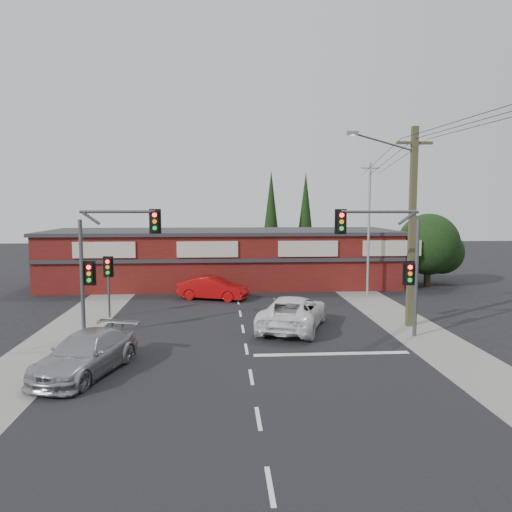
{
  "coord_description": "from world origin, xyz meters",
  "views": [
    {
      "loc": [
        -1.03,
        -21.37,
        6.19
      ],
      "look_at": [
        0.66,
        3.0,
        3.65
      ],
      "focal_mm": 35.0,
      "sensor_mm": 36.0,
      "label": 1
    }
  ],
  "objects": [
    {
      "name": "white_suv",
      "position": [
        2.51,
        2.88,
        0.82
      ],
      "size": [
        4.5,
        6.48,
        1.64
      ],
      "primitive_type": "imported",
      "rotation": [
        0.0,
        0.0,
        2.81
      ],
      "color": "white",
      "rests_on": "ground"
    },
    {
      "name": "verge_right",
      "position": [
        8.5,
        5.0,
        0.01
      ],
      "size": [
        3.0,
        70.0,
        0.02
      ],
      "primitive_type": "cube",
      "color": "gray",
      "rests_on": "ground"
    },
    {
      "name": "verge_left",
      "position": [
        -8.5,
        5.0,
        0.01
      ],
      "size": [
        3.0,
        70.0,
        0.02
      ],
      "primitive_type": "cube",
      "color": "gray",
      "rests_on": "ground"
    },
    {
      "name": "conifer_near",
      "position": [
        3.5,
        24.0,
        5.48
      ],
      "size": [
        1.8,
        1.8,
        9.25
      ],
      "color": "#2D2116",
      "rests_on": "ground"
    },
    {
      "name": "silver_suv",
      "position": [
        -6.01,
        -3.27,
        0.75
      ],
      "size": [
        3.55,
        5.55,
        1.5
      ],
      "primitive_type": "imported",
      "rotation": [
        0.0,
        0.0,
        -0.31
      ],
      "color": "#9EA0A3",
      "rests_on": "ground"
    },
    {
      "name": "red_sedan",
      "position": [
        -1.61,
        10.81,
        0.74
      ],
      "size": [
        4.74,
        2.95,
        1.47
      ],
      "primitive_type": "imported",
      "rotation": [
        0.0,
        0.0,
        1.23
      ],
      "color": "#AD0A0B",
      "rests_on": "ground"
    },
    {
      "name": "steel_pole",
      "position": [
        9.0,
        12.0,
        4.7
      ],
      "size": [
        1.2,
        0.16,
        9.0
      ],
      "color": "gray",
      "rests_on": "ground"
    },
    {
      "name": "tree_cluster",
      "position": [
        14.69,
        15.44,
        2.9
      ],
      "size": [
        5.9,
        5.1,
        5.5
      ],
      "color": "#2D2116",
      "rests_on": "ground"
    },
    {
      "name": "power_lines",
      "position": [
        8.47,
        -2.47,
        9.04
      ],
      "size": [
        2.01,
        29.0,
        1.22
      ],
      "color": "black",
      "rests_on": "ground"
    },
    {
      "name": "conifer_far",
      "position": [
        7.0,
        26.0,
        5.48
      ],
      "size": [
        1.8,
        1.8,
        9.25
      ],
      "color": "#2D2116",
      "rests_on": "ground"
    },
    {
      "name": "ground",
      "position": [
        0.0,
        0.0,
        0.0
      ],
      "size": [
        120.0,
        120.0,
        0.0
      ],
      "primitive_type": "plane",
      "color": "black",
      "rests_on": "ground"
    },
    {
      "name": "stop_line",
      "position": [
        3.5,
        -1.5,
        0.01
      ],
      "size": [
        6.5,
        0.35,
        0.01
      ],
      "primitive_type": "cube",
      "color": "silver",
      "rests_on": "ground"
    },
    {
      "name": "pedestal_signal",
      "position": [
        -7.2,
        6.01,
        2.41
      ],
      "size": [
        0.55,
        0.27,
        3.38
      ],
      "color": "#47494C",
      "rests_on": "ground"
    },
    {
      "name": "traffic_mast_left",
      "position": [
        -6.43,
        2.0,
        3.93
      ],
      "size": [
        3.77,
        0.27,
        5.97
      ],
      "color": "#47494C",
      "rests_on": "ground"
    },
    {
      "name": "shop_building",
      "position": [
        -0.99,
        16.99,
        2.13
      ],
      "size": [
        27.3,
        8.4,
        4.22
      ],
      "color": "#521310",
      "rests_on": "ground"
    },
    {
      "name": "utility_pole",
      "position": [
        8.36,
        2.99,
        5.4
      ],
      "size": [
        4.38,
        0.59,
        10.0
      ],
      "color": "#4C482B",
      "rests_on": "ground"
    },
    {
      "name": "lane_dashes",
      "position": [
        0.0,
        -2.31,
        0.01
      ],
      "size": [
        0.12,
        32.99,
        0.01
      ],
      "color": "silver",
      "rests_on": "ground"
    },
    {
      "name": "traffic_mast_right",
      "position": [
        6.86,
        1.0,
        3.95
      ],
      "size": [
        3.96,
        0.27,
        5.97
      ],
      "color": "#47494C",
      "rests_on": "ground"
    },
    {
      "name": "road_strip",
      "position": [
        0.0,
        5.0,
        0.01
      ],
      "size": [
        14.0,
        70.0,
        0.01
      ],
      "primitive_type": "cube",
      "color": "black",
      "rests_on": "ground"
    }
  ]
}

